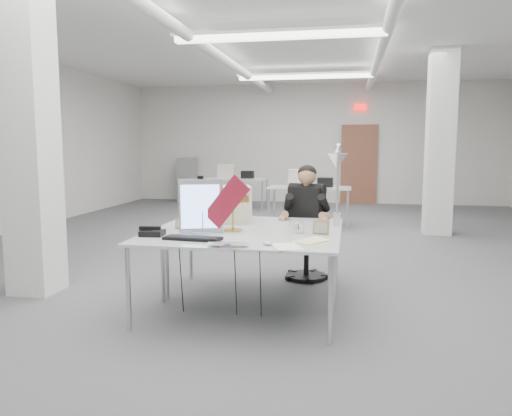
# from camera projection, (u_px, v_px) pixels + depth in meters

# --- Properties ---
(room_shell) EXTENTS (10.04, 14.04, 3.24)m
(room_shell) POSITION_uv_depth(u_px,v_px,m) (281.00, 135.00, 6.81)
(room_shell) COLOR #4E4F51
(room_shell) RESTS_ON ground
(desk_main) EXTENTS (1.80, 0.90, 0.02)m
(desk_main) POSITION_uv_depth(u_px,v_px,m) (236.00, 240.00, 4.36)
(desk_main) COLOR silver
(desk_main) RESTS_ON room_shell
(desk_second) EXTENTS (1.80, 0.90, 0.02)m
(desk_second) POSITION_uv_depth(u_px,v_px,m) (255.00, 224.00, 5.24)
(desk_second) COLOR silver
(desk_second) RESTS_ON room_shell
(bg_desk_a) EXTENTS (1.60, 0.80, 0.02)m
(bg_desk_a) POSITION_uv_depth(u_px,v_px,m) (309.00, 188.00, 9.69)
(bg_desk_a) COLOR silver
(bg_desk_a) RESTS_ON room_shell
(bg_desk_b) EXTENTS (1.60, 0.80, 0.02)m
(bg_desk_b) POSITION_uv_depth(u_px,v_px,m) (235.00, 179.00, 12.20)
(bg_desk_b) COLOR silver
(bg_desk_b) RESTS_ON room_shell
(filing_cabinet) EXTENTS (0.45, 0.55, 1.20)m
(filing_cabinet) POSITION_uv_depth(u_px,v_px,m) (187.00, 180.00, 13.95)
(filing_cabinet) COLOR gray
(filing_cabinet) RESTS_ON room_shell
(office_chair) EXTENTS (0.67, 0.67, 1.09)m
(office_chair) POSITION_uv_depth(u_px,v_px,m) (307.00, 233.00, 5.81)
(office_chair) COLOR black
(office_chair) RESTS_ON room_shell
(seated_person) EXTENTS (0.71, 0.79, 1.00)m
(seated_person) POSITION_uv_depth(u_px,v_px,m) (307.00, 203.00, 5.72)
(seated_person) COLOR black
(seated_person) RESTS_ON office_chair
(monitor) EXTENTS (0.40, 0.17, 0.50)m
(monitor) POSITION_uv_depth(u_px,v_px,m) (201.00, 206.00, 4.58)
(monitor) COLOR #B4B5B9
(monitor) RESTS_ON desk_main
(pennant) EXTENTS (0.46, 0.10, 0.50)m
(pennant) POSITION_uv_depth(u_px,v_px,m) (227.00, 202.00, 4.49)
(pennant) COLOR maroon
(pennant) RESTS_ON monitor
(keyboard) EXTENTS (0.51, 0.21, 0.02)m
(keyboard) POSITION_uv_depth(u_px,v_px,m) (193.00, 238.00, 4.29)
(keyboard) COLOR black
(keyboard) RESTS_ON desk_main
(laptop) EXTENTS (0.37, 0.27, 0.03)m
(laptop) POSITION_uv_depth(u_px,v_px,m) (228.00, 246.00, 3.96)
(laptop) COLOR #A6A7AB
(laptop) RESTS_ON desk_main
(mouse) EXTENTS (0.09, 0.08, 0.03)m
(mouse) POSITION_uv_depth(u_px,v_px,m) (267.00, 243.00, 4.05)
(mouse) COLOR silver
(mouse) RESTS_ON desk_main
(bankers_lamp) EXTENTS (0.35, 0.24, 0.37)m
(bankers_lamp) POSITION_uv_depth(u_px,v_px,m) (233.00, 212.00, 4.72)
(bankers_lamp) COLOR gold
(bankers_lamp) RESTS_ON desk_main
(desk_phone) EXTENTS (0.21, 0.20, 0.05)m
(desk_phone) POSITION_uv_depth(u_px,v_px,m) (152.00, 233.00, 4.48)
(desk_phone) COLOR black
(desk_phone) RESTS_ON desk_main
(picture_frame_left) EXTENTS (0.13, 0.06, 0.10)m
(picture_frame_left) POSITION_uv_depth(u_px,v_px,m) (181.00, 224.00, 4.83)
(picture_frame_left) COLOR #B0884C
(picture_frame_left) RESTS_ON desk_main
(picture_frame_right) EXTENTS (0.16, 0.08, 0.12)m
(picture_frame_right) POSITION_uv_depth(u_px,v_px,m) (321.00, 228.00, 4.55)
(picture_frame_right) COLOR #A07D44
(picture_frame_right) RESTS_ON desk_main
(desk_clock) EXTENTS (0.11, 0.07, 0.11)m
(desk_clock) POSITION_uv_depth(u_px,v_px,m) (299.00, 228.00, 4.61)
(desk_clock) COLOR silver
(desk_clock) RESTS_ON desk_main
(paper_stack_a) EXTENTS (0.30, 0.34, 0.01)m
(paper_stack_a) POSITION_uv_depth(u_px,v_px,m) (287.00, 247.00, 3.99)
(paper_stack_a) COLOR white
(paper_stack_a) RESTS_ON desk_main
(paper_stack_b) EXTENTS (0.31, 0.33, 0.01)m
(paper_stack_b) POSITION_uv_depth(u_px,v_px,m) (310.00, 241.00, 4.20)
(paper_stack_b) COLOR #E9DE8B
(paper_stack_b) RESTS_ON desk_main
(paper_stack_c) EXTENTS (0.23, 0.23, 0.01)m
(paper_stack_c) POSITION_uv_depth(u_px,v_px,m) (318.00, 239.00, 4.31)
(paper_stack_c) COLOR white
(paper_stack_c) RESTS_ON desk_main
(beige_monitor) EXTENTS (0.50, 0.48, 0.38)m
(beige_monitor) POSITION_uv_depth(u_px,v_px,m) (231.00, 204.00, 5.26)
(beige_monitor) COLOR beige
(beige_monitor) RESTS_ON desk_second
(architect_lamp) EXTENTS (0.31, 0.73, 0.91)m
(architect_lamp) POSITION_uv_depth(u_px,v_px,m) (337.00, 182.00, 4.78)
(architect_lamp) COLOR silver
(architect_lamp) RESTS_ON desk_second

